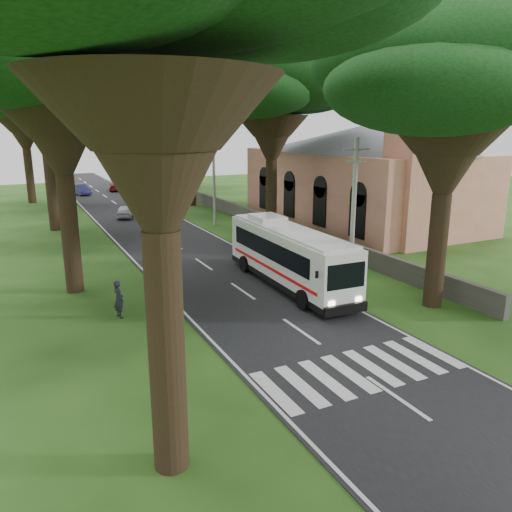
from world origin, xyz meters
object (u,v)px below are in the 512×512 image
(church, at_px, (361,168))
(pole_near, at_px, (353,212))
(pole_far, at_px, (154,163))
(distant_car_b, at_px, (80,190))
(distant_car_a, at_px, (125,211))
(pedestrian, at_px, (119,299))
(coach_bus, at_px, (288,255))
(pole_mid, at_px, (214,178))
(distant_car_c, at_px, (116,186))

(church, relative_size, pole_near, 3.00)
(pole_far, xyz_separation_m, distant_car_b, (-8.11, 6.70, -3.48))
(distant_car_a, bearing_deg, pedestrian, 95.62)
(coach_bus, height_order, pedestrian, coach_bus)
(distant_car_b, distance_m, pedestrian, 45.77)
(pole_mid, bearing_deg, pedestrian, -122.70)
(church, relative_size, pole_mid, 3.00)
(distant_car_a, relative_size, pedestrian, 2.00)
(pole_far, xyz_separation_m, coach_bus, (-2.80, -38.11, -2.45))
(church, bearing_deg, pedestrian, -149.48)
(pole_near, xyz_separation_m, distant_car_b, (-8.11, 46.70, -3.48))
(church, distance_m, pole_mid, 13.16)
(pole_far, bearing_deg, distant_car_b, 140.45)
(distant_car_b, bearing_deg, pedestrian, -111.07)
(coach_bus, relative_size, distant_car_c, 2.71)
(pedestrian, bearing_deg, distant_car_b, -19.56)
(coach_bus, bearing_deg, distant_car_a, 99.75)
(pole_far, bearing_deg, distant_car_a, -116.62)
(pole_far, distance_m, distant_car_b, 11.08)
(distant_car_b, bearing_deg, distant_car_c, 9.33)
(distant_car_b, relative_size, pedestrian, 2.29)
(distant_car_a, distance_m, distant_car_b, 19.57)
(distant_car_b, distance_m, distant_car_c, 5.45)
(church, xyz_separation_m, distant_car_a, (-18.78, 11.65, -4.27))
(coach_bus, height_order, distant_car_a, coach_bus)
(distant_car_a, xyz_separation_m, distant_car_b, (-1.69, 19.50, 0.06))
(pole_mid, bearing_deg, pole_near, -90.00)
(distant_car_a, bearing_deg, pole_far, -98.65)
(distant_car_a, xyz_separation_m, distant_car_c, (3.23, 21.83, -0.02))
(pole_far, height_order, distant_car_a, pole_far)
(pole_near, bearing_deg, distant_car_a, 103.28)
(church, xyz_separation_m, coach_bus, (-15.16, -13.66, -3.18))
(church, bearing_deg, coach_bus, -137.99)
(pole_mid, relative_size, coach_bus, 0.73)
(coach_bus, distance_m, distant_car_c, 47.15)
(pole_mid, xyz_separation_m, distant_car_a, (-6.42, 7.20, -3.54))
(pole_far, distance_m, coach_bus, 38.29)
(pole_mid, distance_m, pedestrian, 22.70)
(pole_mid, height_order, distant_car_a, pole_mid)
(pole_far, bearing_deg, distant_car_c, 109.45)
(church, relative_size, distant_car_a, 6.75)
(distant_car_b, height_order, distant_car_c, distant_car_b)
(coach_bus, relative_size, distant_car_a, 3.09)
(pole_near, xyz_separation_m, distant_car_c, (-3.19, 49.03, -3.56))
(pole_near, height_order, pole_mid, same)
(church, xyz_separation_m, pole_far, (-12.36, 24.45, -0.73))
(church, height_order, pole_mid, church)
(coach_bus, distance_m, distant_car_a, 25.59)
(pole_far, relative_size, distant_car_a, 2.25)
(pole_near, distance_m, pedestrian, 12.62)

